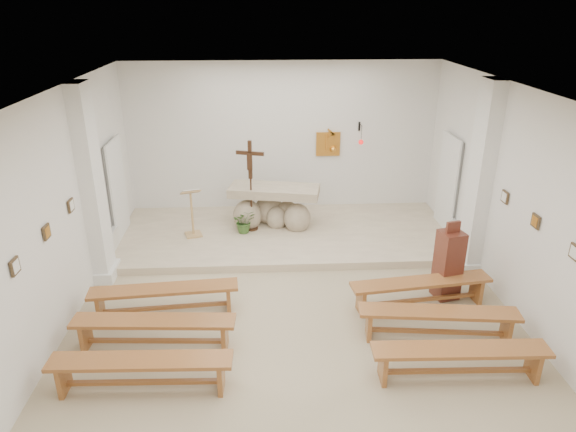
{
  "coord_description": "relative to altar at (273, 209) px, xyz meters",
  "views": [
    {
      "loc": [
        -0.49,
        -6.42,
        4.66
      ],
      "look_at": [
        -0.05,
        1.6,
        1.3
      ],
      "focal_mm": 32.0,
      "sensor_mm": 36.0,
      "label": 1
    }
  ],
  "objects": [
    {
      "name": "ground",
      "position": [
        0.25,
        -3.83,
        -0.53
      ],
      "size": [
        7.0,
        10.0,
        0.0
      ],
      "primitive_type": "cube",
      "color": "#C4B28E",
      "rests_on": "ground"
    },
    {
      "name": "wall_left",
      "position": [
        -3.24,
        -3.83,
        1.22
      ],
      "size": [
        0.02,
        10.0,
        3.5
      ],
      "primitive_type": "cube",
      "color": "silver",
      "rests_on": "ground"
    },
    {
      "name": "wall_right",
      "position": [
        3.74,
        -3.83,
        1.22
      ],
      "size": [
        0.02,
        10.0,
        3.5
      ],
      "primitive_type": "cube",
      "color": "silver",
      "rests_on": "ground"
    },
    {
      "name": "wall_back",
      "position": [
        0.25,
        1.16,
        1.22
      ],
      "size": [
        7.0,
        0.02,
        3.5
      ],
      "primitive_type": "cube",
      "color": "silver",
      "rests_on": "ground"
    },
    {
      "name": "ceiling",
      "position": [
        0.25,
        -3.83,
        2.96
      ],
      "size": [
        7.0,
        10.0,
        0.02
      ],
      "primitive_type": "cube",
      "color": "silver",
      "rests_on": "wall_back"
    },
    {
      "name": "sanctuary_platform",
      "position": [
        0.25,
        -0.33,
        -0.45
      ],
      "size": [
        6.98,
        3.0,
        0.15
      ],
      "primitive_type": "cube",
      "color": "beige",
      "rests_on": "ground"
    },
    {
      "name": "pilaster_left",
      "position": [
        -3.12,
        -1.83,
        1.22
      ],
      "size": [
        0.26,
        0.55,
        3.5
      ],
      "primitive_type": "cube",
      "color": "white",
      "rests_on": "ground"
    },
    {
      "name": "pilaster_right",
      "position": [
        3.62,
        -1.83,
        1.22
      ],
      "size": [
        0.26,
        0.55,
        3.5
      ],
      "primitive_type": "cube",
      "color": "white",
      "rests_on": "ground"
    },
    {
      "name": "gold_wall_relief",
      "position": [
        1.3,
        1.13,
        1.12
      ],
      "size": [
        0.55,
        0.04,
        0.55
      ],
      "primitive_type": "cube",
      "color": "gold",
      "rests_on": "wall_back"
    },
    {
      "name": "sanctuary_lamp",
      "position": [
        2.0,
        0.87,
        1.28
      ],
      "size": [
        0.11,
        0.36,
        0.44
      ],
      "color": "black",
      "rests_on": "wall_back"
    },
    {
      "name": "station_frame_left_front",
      "position": [
        -3.22,
        -4.63,
        1.19
      ],
      "size": [
        0.03,
        0.2,
        0.2
      ],
      "primitive_type": "cube",
      "color": "#44321E",
      "rests_on": "wall_left"
    },
    {
      "name": "station_frame_left_mid",
      "position": [
        -3.22,
        -3.63,
        1.19
      ],
      "size": [
        0.03,
        0.2,
        0.2
      ],
      "primitive_type": "cube",
      "color": "#44321E",
      "rests_on": "wall_left"
    },
    {
      "name": "station_frame_left_rear",
      "position": [
        -3.22,
        -2.63,
        1.19
      ],
      "size": [
        0.03,
        0.2,
        0.2
      ],
      "primitive_type": "cube",
      "color": "#44321E",
      "rests_on": "wall_left"
    },
    {
      "name": "station_frame_right_front",
      "position": [
        3.72,
        -4.63,
        1.19
      ],
      "size": [
        0.03,
        0.2,
        0.2
      ],
      "primitive_type": "cube",
      "color": "#44321E",
      "rests_on": "wall_right"
    },
    {
      "name": "station_frame_right_mid",
      "position": [
        3.72,
        -3.63,
        1.19
      ],
      "size": [
        0.03,
        0.2,
        0.2
      ],
      "primitive_type": "cube",
      "color": "#44321E",
      "rests_on": "wall_right"
    },
    {
      "name": "station_frame_right_rear",
      "position": [
        3.72,
        -2.63,
        1.19
      ],
      "size": [
        0.03,
        0.2,
        0.2
      ],
      "primitive_type": "cube",
      "color": "#44321E",
      "rests_on": "wall_right"
    },
    {
      "name": "radiator_left",
      "position": [
        -3.18,
        -1.13,
        -0.26
      ],
      "size": [
        0.1,
        0.85,
        0.52
      ],
      "primitive_type": "cube",
      "color": "silver",
      "rests_on": "ground"
    },
    {
      "name": "radiator_right",
      "position": [
        3.68,
        -1.13,
        -0.26
      ],
      "size": [
        0.1,
        0.85,
        0.52
      ],
      "primitive_type": "cube",
      "color": "silver",
      "rests_on": "ground"
    },
    {
      "name": "altar",
      "position": [
        0.0,
        0.0,
        0.0
      ],
      "size": [
        2.0,
        1.09,
        0.98
      ],
      "rotation": [
        0.0,
        0.0,
        -0.19
      ],
      "color": "tan",
      "rests_on": "sanctuary_platform"
    },
    {
      "name": "lectern",
      "position": [
        -1.68,
        -0.45,
        0.15
      ],
      "size": [
        0.45,
        0.41,
        1.07
      ],
      "rotation": [
        0.0,
        0.0,
        0.31
      ],
      "color": "tan",
      "rests_on": "sanctuary_platform"
    },
    {
      "name": "crucifix_stand",
      "position": [
        -0.47,
        -0.19,
        0.75
      ],
      "size": [
        0.58,
        0.26,
        1.94
      ],
      "rotation": [
        0.0,
        0.0,
        -0.3
      ],
      "color": "#381F11",
      "rests_on": "sanctuary_platform"
    },
    {
      "name": "potted_plant",
      "position": [
        -0.62,
        -0.33,
        -0.12
      ],
      "size": [
        0.54,
        0.49,
        0.52
      ],
      "primitive_type": "imported",
      "rotation": [
        0.0,
        0.0,
        0.19
      ],
      "color": "#365B24",
      "rests_on": "sanctuary_platform"
    },
    {
      "name": "donation_pedestal",
      "position": [
        2.84,
        -2.83,
        0.09
      ],
      "size": [
        0.45,
        0.45,
        1.39
      ],
      "rotation": [
        0.0,
        0.0,
        0.23
      ],
      "color": "#5B271A",
      "rests_on": "ground"
    },
    {
      "name": "bench_left_front",
      "position": [
        -1.82,
        -3.13,
        -0.16
      ],
      "size": [
        2.35,
        0.55,
        0.49
      ],
      "rotation": [
        0.0,
        0.0,
        0.08
      ],
      "color": "#9B5E2D",
      "rests_on": "ground"
    },
    {
      "name": "bench_right_front",
      "position": [
        2.31,
        -3.13,
        -0.16
      ],
      "size": [
        2.36,
        0.66,
        0.49
      ],
      "rotation": [
        0.0,
        0.0,
        0.13
      ],
      "color": "#9B5E2D",
      "rests_on": "ground"
    },
    {
      "name": "bench_left_second",
      "position": [
        -1.82,
        -4.01,
        -0.16
      ],
      "size": [
        2.35,
        0.52,
        0.49
      ],
      "rotation": [
        0.0,
        0.0,
        -0.06
      ],
      "color": "#9B5E2D",
      "rests_on": "ground"
    },
    {
      "name": "bench_right_second",
      "position": [
        2.31,
        -4.01,
        -0.16
      ],
      "size": [
        2.35,
        0.63,
        0.49
      ],
      "rotation": [
        0.0,
        0.0,
        -0.11
      ],
      "color": "#9B5E2D",
      "rests_on": "ground"
    },
    {
      "name": "bench_left_third",
      "position": [
        -1.82,
        -4.89,
        -0.16
      ],
      "size": [
        2.34,
        0.44,
        0.49
      ],
      "rotation": [
        0.0,
        0.0,
        -0.03
      ],
      "color": "#9B5E2D",
      "rests_on": "ground"
    },
    {
      "name": "bench_right_third",
      "position": [
        2.31,
        -4.89,
        -0.16
      ],
      "size": [
        2.34,
        0.44,
        0.49
      ],
      "rotation": [
        0.0,
        0.0,
        -0.03
      ],
      "color": "#9B5E2D",
      "rests_on": "ground"
    }
  ]
}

